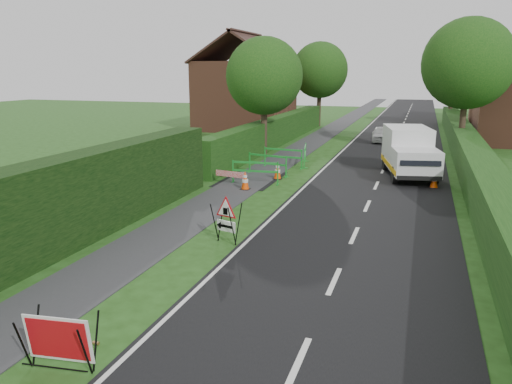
# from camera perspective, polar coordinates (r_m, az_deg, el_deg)

# --- Properties ---
(ground) EXTENTS (120.00, 120.00, 0.00)m
(ground) POSITION_cam_1_polar(r_m,az_deg,el_deg) (11.69, -4.32, -10.51)
(ground) COLOR #1F4413
(ground) RESTS_ON ground
(road_surface) EXTENTS (6.00, 90.00, 0.02)m
(road_surface) POSITION_cam_1_polar(r_m,az_deg,el_deg) (45.10, 16.33, 7.07)
(road_surface) COLOR black
(road_surface) RESTS_ON ground
(footpath) EXTENTS (2.00, 90.00, 0.02)m
(footpath) POSITION_cam_1_polar(r_m,az_deg,el_deg) (45.63, 9.37, 7.51)
(footpath) COLOR #2D2D30
(footpath) RESTS_ON ground
(hedge_west_near) EXTENTS (1.10, 18.00, 2.50)m
(hedge_west_near) POSITION_cam_1_polar(r_m,az_deg,el_deg) (14.27, -23.34, -7.08)
(hedge_west_near) COLOR black
(hedge_west_near) RESTS_ON ground
(hedge_west_far) EXTENTS (1.00, 24.00, 1.80)m
(hedge_west_far) POSITION_cam_1_polar(r_m,az_deg,el_deg) (33.45, 2.33, 5.47)
(hedge_west_far) COLOR #14380F
(hedge_west_far) RESTS_ON ground
(hedge_east) EXTENTS (1.20, 50.00, 1.50)m
(hedge_east) POSITION_cam_1_polar(r_m,az_deg,el_deg) (26.35, 23.18, 2.12)
(hedge_east) COLOR #14380F
(hedge_east) RESTS_ON ground
(house_west) EXTENTS (7.50, 7.40, 7.88)m
(house_west) POSITION_cam_1_polar(r_m,az_deg,el_deg) (42.30, -1.18, 11.14)
(house_west) COLOR brown
(house_west) RESTS_ON ground
(tree_nw) EXTENTS (4.40, 4.40, 6.70)m
(tree_nw) POSITION_cam_1_polar(r_m,az_deg,el_deg) (29.17, 0.94, 13.10)
(tree_nw) COLOR #2D2116
(tree_nw) RESTS_ON ground
(tree_ne) EXTENTS (5.20, 5.20, 7.79)m
(tree_ne) POSITION_cam_1_polar(r_m,az_deg,el_deg) (31.89, 23.09, 13.34)
(tree_ne) COLOR #2D2116
(tree_ne) RESTS_ON ground
(tree_fw) EXTENTS (4.80, 4.80, 7.24)m
(tree_fw) POSITION_cam_1_polar(r_m,az_deg,el_deg) (44.68, 7.32, 13.65)
(tree_fw) COLOR #2D2116
(tree_fw) RESTS_ON ground
(tree_fe) EXTENTS (4.20, 4.20, 6.33)m
(tree_fe) POSITION_cam_1_polar(r_m,az_deg,el_deg) (47.86, 21.61, 12.10)
(tree_fe) COLOR #2D2116
(tree_fe) RESTS_ON ground
(red_rect_sign) EXTENTS (1.20, 0.82, 0.97)m
(red_rect_sign) POSITION_cam_1_polar(r_m,az_deg,el_deg) (8.98, -21.66, -15.46)
(red_rect_sign) COLOR black
(red_rect_sign) RESTS_ON ground
(triangle_sign) EXTENTS (0.99, 0.99, 1.17)m
(triangle_sign) POSITION_cam_1_polar(r_m,az_deg,el_deg) (14.05, -3.57, -2.77)
(triangle_sign) COLOR black
(triangle_sign) RESTS_ON ground
(works_van) EXTENTS (2.85, 5.13, 2.21)m
(works_van) POSITION_cam_1_polar(r_m,az_deg,el_deg) (24.12, 17.09, 4.48)
(works_van) COLOR silver
(works_van) RESTS_ON ground
(traffic_cone_0) EXTENTS (0.38, 0.38, 0.79)m
(traffic_cone_0) POSITION_cam_1_polar(r_m,az_deg,el_deg) (22.09, 19.72, 1.42)
(traffic_cone_0) COLOR black
(traffic_cone_0) RESTS_ON ground
(traffic_cone_1) EXTENTS (0.38, 0.38, 0.79)m
(traffic_cone_1) POSITION_cam_1_polar(r_m,az_deg,el_deg) (24.30, 19.27, 2.51)
(traffic_cone_1) COLOR black
(traffic_cone_1) RESTS_ON ground
(traffic_cone_2) EXTENTS (0.38, 0.38, 0.79)m
(traffic_cone_2) POSITION_cam_1_polar(r_m,az_deg,el_deg) (26.05, 19.69, 3.19)
(traffic_cone_2) COLOR black
(traffic_cone_2) RESTS_ON ground
(traffic_cone_3) EXTENTS (0.38, 0.38, 0.79)m
(traffic_cone_3) POSITION_cam_1_polar(r_m,az_deg,el_deg) (20.52, -1.26, 1.34)
(traffic_cone_3) COLOR black
(traffic_cone_3) RESTS_ON ground
(traffic_cone_4) EXTENTS (0.38, 0.38, 0.79)m
(traffic_cone_4) POSITION_cam_1_polar(r_m,az_deg,el_deg) (22.57, 2.47, 2.46)
(traffic_cone_4) COLOR black
(traffic_cone_4) RESTS_ON ground
(ped_barrier_0) EXTENTS (2.08, 0.52, 1.00)m
(ped_barrier_0) POSITION_cam_1_polar(r_m,az_deg,el_deg) (21.61, -0.10, 2.61)
(ped_barrier_0) COLOR #198B29
(ped_barrier_0) RESTS_ON ground
(ped_barrier_1) EXTENTS (2.08, 0.83, 1.00)m
(ped_barrier_1) POSITION_cam_1_polar(r_m,az_deg,el_deg) (23.40, 1.32, 3.47)
(ped_barrier_1) COLOR #198B29
(ped_barrier_1) RESTS_ON ground
(ped_barrier_2) EXTENTS (2.09, 0.58, 1.00)m
(ped_barrier_2) POSITION_cam_1_polar(r_m,az_deg,el_deg) (25.28, 3.11, 4.22)
(ped_barrier_2) COLOR #198B29
(ped_barrier_2) RESTS_ON ground
(ped_barrier_3) EXTENTS (0.74, 2.09, 1.00)m
(ped_barrier_3) POSITION_cam_1_polar(r_m,az_deg,el_deg) (26.14, 5.62, 4.49)
(ped_barrier_3) COLOR #198B29
(ped_barrier_3) RESTS_ON ground
(redwhite_plank) EXTENTS (1.49, 0.29, 0.25)m
(redwhite_plank) POSITION_cam_1_polar(r_m,az_deg,el_deg) (21.60, -2.88, 0.88)
(redwhite_plank) COLOR red
(redwhite_plank) RESTS_ON ground
(litter_can) EXTENTS (0.12, 0.07, 0.07)m
(litter_can) POSITION_cam_1_polar(r_m,az_deg,el_deg) (9.79, -17.81, -16.28)
(litter_can) COLOR #BF7F4C
(litter_can) RESTS_ON ground
(hatchback_car) EXTENTS (1.51, 3.20, 1.06)m
(hatchback_car) POSITION_cam_1_polar(r_m,az_deg,el_deg) (35.65, 14.14, 6.43)
(hatchback_car) COLOR white
(hatchback_car) RESTS_ON ground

